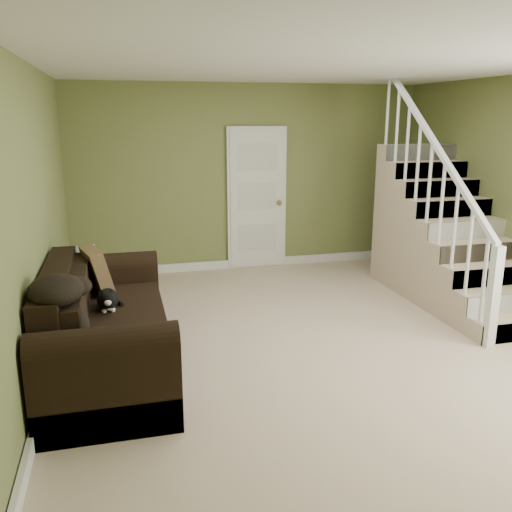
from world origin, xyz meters
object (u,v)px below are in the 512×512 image
sofa (102,332)px  side_table (90,292)px  cat (108,300)px  banana (116,341)px

sofa → side_table: (-0.16, 1.28, -0.04)m
side_table → cat: (0.22, -1.13, 0.28)m
side_table → banana: 1.97m
side_table → cat: bearing=-79.1°
banana → cat: bearing=52.8°
side_table → banana: bearing=-81.7°
sofa → cat: 0.29m
side_table → cat: size_ratio=1.71×
sofa → cat: (0.06, 0.14, 0.24)m
sofa → banana: sofa is taller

